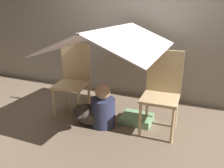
{
  "coord_description": "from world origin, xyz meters",
  "views": [
    {
      "loc": [
        1.05,
        -2.26,
        1.5
      ],
      "look_at": [
        0.0,
        0.22,
        0.56
      ],
      "focal_mm": 35.0,
      "sensor_mm": 36.0,
      "label": 1
    }
  ],
  "objects_px": {
    "chair_right": "(162,89)",
    "dog": "(88,114)",
    "chair_left": "(73,77)",
    "person_front": "(103,109)"
  },
  "relations": [
    {
      "from": "chair_right",
      "to": "person_front",
      "type": "xyz_separation_m",
      "value": [
        -0.71,
        -0.21,
        -0.31
      ]
    },
    {
      "from": "chair_left",
      "to": "dog",
      "type": "bearing_deg",
      "value": -45.45
    },
    {
      "from": "chair_right",
      "to": "dog",
      "type": "relative_size",
      "value": 2.02
    },
    {
      "from": "chair_left",
      "to": "chair_right",
      "type": "height_order",
      "value": "same"
    },
    {
      "from": "chair_left",
      "to": "chair_right",
      "type": "relative_size",
      "value": 1.0
    },
    {
      "from": "chair_left",
      "to": "person_front",
      "type": "distance_m",
      "value": 0.69
    },
    {
      "from": "person_front",
      "to": "dog",
      "type": "distance_m",
      "value": 0.21
    },
    {
      "from": "chair_left",
      "to": "dog",
      "type": "xyz_separation_m",
      "value": [
        0.4,
        -0.3,
        -0.38
      ]
    },
    {
      "from": "chair_left",
      "to": "dog",
      "type": "relative_size",
      "value": 2.02
    },
    {
      "from": "chair_left",
      "to": "chair_right",
      "type": "distance_m",
      "value": 1.28
    }
  ]
}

